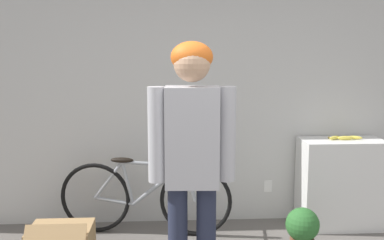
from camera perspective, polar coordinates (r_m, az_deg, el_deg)
The scene contains 6 objects.
wall_back at distance 4.49m, azimuth 2.97°, elevation 3.29°, with size 8.00×0.07×2.60m.
side_shelf at distance 4.69m, azimuth 18.36°, elevation -7.63°, with size 0.80×0.42×0.87m.
person at distance 2.88m, azimuth -0.00°, elevation -3.64°, with size 0.56×0.26×1.78m.
bicycle at distance 4.31m, azimuth -6.03°, elevation -9.67°, with size 1.63×0.46×0.75m.
banana at distance 4.60m, azimuth 18.80°, elevation -2.15°, with size 0.34×0.09×0.04m.
potted_plant at distance 4.03m, azimuth 13.83°, elevation -13.29°, with size 0.29×0.29×0.41m.
Camera 1 is at (-0.49, -1.85, 1.71)m, focal length 42.00 mm.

